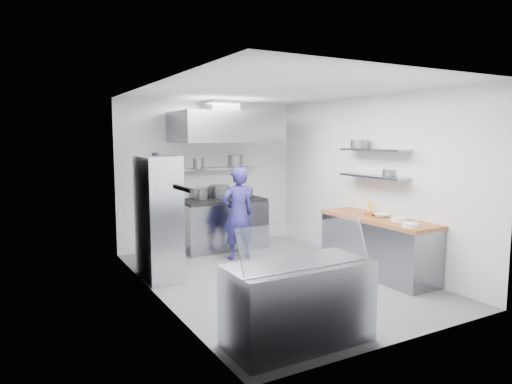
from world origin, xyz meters
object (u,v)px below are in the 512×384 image
chef (238,214)px  wire_rack (158,218)px  display_case (298,304)px  gas_range (222,225)px

chef → wire_rack: 1.60m
chef → display_case: bearing=78.0°
gas_range → chef: bearing=-96.3°
wire_rack → display_case: wire_rack is taller
gas_range → display_case: (-1.05, -4.10, -0.03)m
chef → display_case: (-0.96, -3.26, -0.38)m
gas_range → chef: size_ratio=0.99×
wire_rack → display_case: 2.95m
gas_range → wire_rack: size_ratio=0.86×
gas_range → chef: 0.92m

